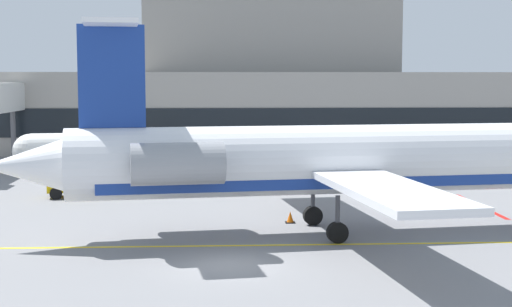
# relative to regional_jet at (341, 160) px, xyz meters

# --- Properties ---
(ground) EXTENTS (120.00, 120.00, 0.11)m
(ground) POSITION_rel_regional_jet_xyz_m (-5.16, -5.55, -3.35)
(ground) COLOR slate
(terminal_building) EXTENTS (59.50, 12.00, 18.39)m
(terminal_building) POSITION_rel_regional_jet_xyz_m (0.51, 40.65, 3.19)
(terminal_building) COLOR gray
(terminal_building) RESTS_ON ground
(regional_jet) EXTENTS (31.13, 22.61, 9.24)m
(regional_jet) POSITION_rel_regional_jet_xyz_m (0.00, 0.00, 0.00)
(regional_jet) COLOR white
(regional_jet) RESTS_ON ground
(belt_loader) EXTENTS (3.57, 2.21, 2.31)m
(belt_loader) POSITION_rel_regional_jet_xyz_m (-13.33, 11.10, -2.28)
(belt_loader) COLOR #E5B20C
(belt_loader) RESTS_ON ground
(fuel_tank) EXTENTS (8.23, 3.31, 2.95)m
(fuel_tank) POSITION_rel_regional_jet_xyz_m (-16.21, 22.35, -1.67)
(fuel_tank) COLOR white
(fuel_tank) RESTS_ON ground
(safety_cone_charlie) EXTENTS (0.47, 0.47, 0.55)m
(safety_cone_charlie) POSITION_rel_regional_jet_xyz_m (-2.00, 2.49, -3.05)
(safety_cone_charlie) COLOR orange
(safety_cone_charlie) RESTS_ON ground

